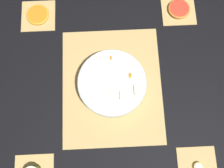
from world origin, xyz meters
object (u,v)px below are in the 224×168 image
fruit_salad_bowl (112,83)px  banana_coin_single (198,167)px  grapefruit_slice (179,9)px  orange_slice_whole (38,15)px

fruit_salad_bowl → banana_coin_single: bearing=-137.0°
banana_coin_single → grapefruit_slice: grapefruit_slice is taller
banana_coin_single → grapefruit_slice: size_ratio=0.38×
fruit_salad_bowl → orange_slice_whole: fruit_salad_bowl is taller
fruit_salad_bowl → grapefruit_slice: bearing=-42.9°
fruit_salad_bowl → orange_slice_whole: bearing=43.1°
fruit_salad_bowl → orange_slice_whole: size_ratio=2.75×
grapefruit_slice → fruit_salad_bowl: bearing=137.1°
fruit_salad_bowl → grapefruit_slice: 0.40m
fruit_salad_bowl → banana_coin_single: size_ratio=7.44×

